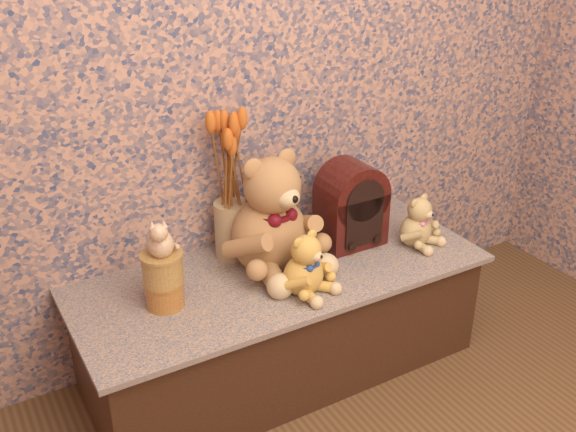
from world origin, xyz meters
name	(u,v)px	position (x,y,z in m)	size (l,w,h in m)	color
display_shelf	(281,321)	(0.00, 1.21, 0.21)	(1.47, 0.60, 0.42)	#324868
teddy_large	(269,206)	(-0.01, 1.28, 0.65)	(0.36, 0.43, 0.46)	#AA7342
teddy_medium	(304,260)	(0.00, 1.06, 0.54)	(0.19, 0.22, 0.23)	gold
teddy_small	(417,218)	(0.54, 1.14, 0.53)	(0.17, 0.20, 0.21)	tan
cathedral_radio	(351,203)	(0.33, 1.27, 0.59)	(0.24, 0.17, 0.33)	#340D09
ceramic_vase	(232,229)	(-0.10, 1.40, 0.53)	(0.13, 0.13, 0.21)	tan
dried_stalks	(229,151)	(-0.10, 1.40, 0.83)	(0.21, 0.21, 0.39)	#D06121
biscuit_tin_lower	(165,293)	(-0.43, 1.21, 0.47)	(0.12, 0.12, 0.09)	gold
biscuit_tin_upper	(162,268)	(-0.43, 1.21, 0.56)	(0.13, 0.13, 0.10)	#D9C65F
cat_figurine	(159,235)	(-0.43, 1.21, 0.68)	(0.10, 0.11, 0.14)	silver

